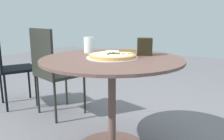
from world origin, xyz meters
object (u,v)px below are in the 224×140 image
Objects in this scene: patio_table at (112,86)px; pizza_server at (120,51)px; pizza_on_tray at (112,56)px; patio_chair_near at (9,62)px; drinking_cup at (89,45)px; napkin_dispenser at (145,47)px; patio_chair_corner at (53,67)px.

pizza_server is at bearing 134.28° from patio_table.
patio_chair_near is (-0.19, -1.48, -0.22)m from pizza_on_tray.
pizza_on_tray is at bearing -51.53° from pizza_server.
drinking_cup is at bearing -103.77° from pizza_server.
patio_chair_near reaches higher than patio_table.
patio_chair_near is at bearing 153.48° from napkin_dispenser.
patio_chair_corner is (-0.23, -0.91, -0.26)m from pizza_server.
pizza_server is (-0.04, 0.04, 0.25)m from patio_table.
pizza_server is 0.97m from patio_chair_corner.
napkin_dispenser is at bearing 87.92° from patio_chair_corner.
patio_chair_near is (0.03, -1.63, -0.28)m from napkin_dispenser.
patio_chair_corner reaches higher than pizza_server.
patio_table is 0.90m from patio_chair_corner.
drinking_cup is 0.14× the size of patio_chair_corner.
patio_table is 4.65× the size of pizza_server.
patio_chair_near reaches higher than pizza_on_tray.
drinking_cup is 1.23m from patio_chair_near.
pizza_server is at bearing 84.04° from patio_chair_near.
patio_chair_corner is at bearing -104.09° from drinking_cup.
patio_table is 7.72× the size of napkin_dispenser.
patio_chair_corner reaches higher than patio_table.
napkin_dispenser is 1.04m from patio_chair_corner.
patio_table is 1.50m from patio_chair_near.
pizza_on_tray is 0.07m from pizza_server.
patio_table is at bearing 82.33° from patio_chair_near.
patio_chair_corner is (-0.27, -0.86, -0.01)m from patio_table.
patio_chair_near reaches higher than pizza_server.
drinking_cup reaches higher than pizza_on_tray.
drinking_cup is 0.97× the size of napkin_dispenser.
patio_chair_near is 0.62m from patio_chair_corner.
patio_chair_corner is (-0.26, -0.86, -0.22)m from pizza_on_tray.
patio_chair_corner is (-0.14, -0.57, -0.27)m from drinking_cup.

